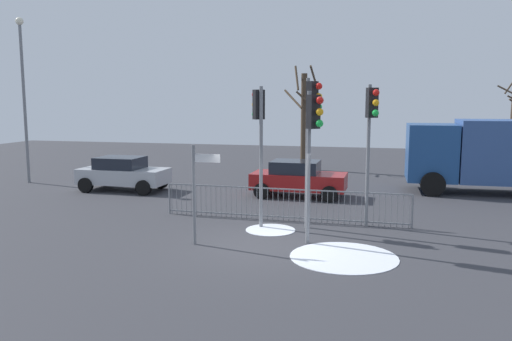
{
  "coord_description": "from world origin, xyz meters",
  "views": [
    {
      "loc": [
        3.07,
        -13.36,
        3.95
      ],
      "look_at": [
        -0.83,
        2.56,
        1.69
      ],
      "focal_mm": 36.28,
      "sensor_mm": 36.0,
      "label": 1
    }
  ],
  "objects": [
    {
      "name": "traffic_light_mid_left",
      "position": [
        2.73,
        2.73,
        3.22
      ],
      "size": [
        0.41,
        0.52,
        4.4
      ],
      "rotation": [
        0.0,
        0.0,
        3.63
      ],
      "color": "slate",
      "rests_on": "ground"
    },
    {
      "name": "car_silver_near",
      "position": [
        -7.85,
        6.87,
        0.77
      ],
      "size": [
        3.82,
        1.97,
        1.47
      ],
      "rotation": [
        0.0,
        0.0,
        -0.01
      ],
      "color": "#B2B5BA",
      "rests_on": "ground"
    },
    {
      "name": "traffic_light_rear_left",
      "position": [
        -0.61,
        2.07,
        3.18
      ],
      "size": [
        0.45,
        0.48,
        4.34
      ],
      "rotation": [
        0.0,
        0.0,
        0.69
      ],
      "color": "slate",
      "rests_on": "ground"
    },
    {
      "name": "snow_patch_island",
      "position": [
        2.23,
        -0.59,
        0.01
      ],
      "size": [
        2.73,
        2.73,
        0.01
      ],
      "primitive_type": "cylinder",
      "color": "white",
      "rests_on": "ground"
    },
    {
      "name": "ground_plane",
      "position": [
        0.0,
        0.0,
        0.0
      ],
      "size": [
        60.0,
        60.0,
        0.0
      ],
      "primitive_type": "plane",
      "color": "#38383D"
    },
    {
      "name": "snow_patch_kerb",
      "position": [
        -0.15,
        1.64,
        0.01
      ],
      "size": [
        1.51,
        1.51,
        0.01
      ],
      "primitive_type": "cylinder",
      "color": "white",
      "rests_on": "ground"
    },
    {
      "name": "traffic_light_mid_right",
      "position": [
        0.98,
        2.14,
        3.36
      ],
      "size": [
        0.51,
        0.43,
        4.58
      ],
      "rotation": [
        0.0,
        0.0,
        4.16
      ],
      "color": "slate",
      "rests_on": "ground"
    },
    {
      "name": "bare_tree_left",
      "position": [
        -1.27,
        15.56,
        2.91
      ],
      "size": [
        1.76,
        1.6,
        5.82
      ],
      "color": "#473828",
      "rests_on": "ground"
    },
    {
      "name": "delivery_truck",
      "position": [
        7.75,
        9.89,
        1.74
      ],
      "size": [
        7.09,
        2.8,
        3.1
      ],
      "rotation": [
        0.0,
        0.0,
        3.16
      ],
      "color": "#33518C",
      "rests_on": "ground"
    },
    {
      "name": "street_lamp",
      "position": [
        -13.29,
        7.76,
        4.63
      ],
      "size": [
        0.36,
        0.36,
        7.69
      ],
      "color": "slate",
      "rests_on": "ground"
    },
    {
      "name": "traffic_light_foreground_right",
      "position": [
        1.26,
        0.37,
        3.06
      ],
      "size": [
        0.48,
        0.46,
        4.17
      ],
      "rotation": [
        0.0,
        0.0,
        3.99
      ],
      "color": "slate",
      "rests_on": "ground"
    },
    {
      "name": "car_red_mid",
      "position": [
        -0.22,
        7.27,
        0.77
      ],
      "size": [
        3.83,
        1.99,
        1.47
      ],
      "rotation": [
        0.0,
        0.0,
        -0.02
      ],
      "color": "maroon",
      "rests_on": "ground"
    },
    {
      "name": "direction_sign_post",
      "position": [
        -1.77,
        -0.37,
        1.55
      ],
      "size": [
        0.79,
        0.09,
        2.74
      ],
      "rotation": [
        0.0,
        0.0,
        0.01
      ],
      "color": "slate",
      "rests_on": "ground"
    },
    {
      "name": "pedestrian_guard_railing",
      "position": [
        -0.0,
        2.97,
        0.55
      ],
      "size": [
        8.15,
        0.24,
        1.07
      ],
      "rotation": [
        0.0,
        0.0,
        -0.02
      ],
      "color": "slate",
      "rests_on": "ground"
    }
  ]
}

